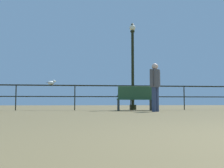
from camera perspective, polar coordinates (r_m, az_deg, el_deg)
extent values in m
cube|color=black|center=(10.91, 4.22, -0.43)|extent=(23.66, 0.05, 0.05)
cube|color=black|center=(10.89, 4.23, -2.86)|extent=(23.66, 0.04, 0.04)
cylinder|color=black|center=(11.03, -20.72, -2.88)|extent=(0.04, 0.04, 1.03)
cylinder|color=black|center=(10.70, -8.33, -3.08)|extent=(0.04, 0.04, 1.03)
cylinder|color=black|center=(10.89, 4.24, -3.13)|extent=(0.04, 0.04, 1.03)
cylinder|color=black|center=(11.57, 15.84, -3.04)|extent=(0.04, 0.04, 1.03)
cube|color=#275133|center=(10.18, 5.14, -3.38)|extent=(1.42, 0.56, 0.05)
cube|color=#275133|center=(9.95, 5.37, -1.94)|extent=(1.41, 0.18, 0.49)
cube|color=black|center=(10.32, 8.79, -4.62)|extent=(0.05, 0.47, 0.45)
cube|color=black|center=(10.52, 8.50, -2.62)|extent=(0.05, 0.36, 0.04)
cube|color=black|center=(10.09, 1.43, -4.68)|extent=(0.05, 0.47, 0.45)
cube|color=black|center=(10.30, 1.30, -2.63)|extent=(0.05, 0.36, 0.04)
cylinder|color=black|center=(11.14, 4.70, -5.23)|extent=(0.29, 0.29, 0.22)
cylinder|color=black|center=(11.24, 4.65, 3.57)|extent=(0.12, 0.12, 3.22)
cylinder|color=black|center=(11.58, 4.60, 11.63)|extent=(0.19, 0.19, 0.06)
sphere|color=beige|center=(11.62, 4.60, 12.41)|extent=(0.27, 0.27, 0.27)
cone|color=black|center=(11.68, 4.59, 13.28)|extent=(0.15, 0.15, 0.10)
cylinder|color=#34405F|center=(9.09, 9.97, -3.41)|extent=(0.15, 0.15, 0.85)
cylinder|color=#34405F|center=(8.96, 9.36, -3.41)|extent=(0.15, 0.15, 0.85)
cylinder|color=#534F51|center=(9.06, 9.61, 1.24)|extent=(0.32, 0.32, 0.62)
cylinder|color=#534F51|center=(9.24, 10.40, 1.26)|extent=(0.11, 0.11, 0.58)
cylinder|color=#534F51|center=(8.89, 8.78, 1.45)|extent=(0.11, 0.11, 0.58)
sphere|color=beige|center=(9.11, 9.58, 3.87)|extent=(0.22, 0.22, 0.22)
ellipsoid|color=silver|center=(10.81, -13.50, 0.26)|extent=(0.33, 0.30, 0.15)
ellipsoid|color=gray|center=(10.81, -13.50, 0.38)|extent=(0.28, 0.25, 0.05)
sphere|color=silver|center=(10.87, -12.90, 0.59)|extent=(0.13, 0.13, 0.13)
cone|color=gold|center=(10.91, -12.51, 0.57)|extent=(0.07, 0.07, 0.05)
cube|color=gray|center=(10.74, -14.23, 0.34)|extent=(0.12, 0.11, 0.02)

